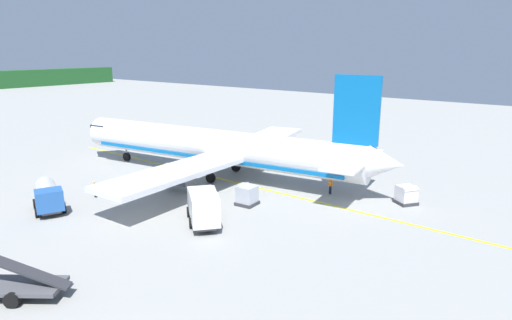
# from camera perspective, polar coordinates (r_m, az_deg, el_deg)

# --- Properties ---
(airliner_foreground) EXTENTS (34.52, 41.64, 11.90)m
(airliner_foreground) POSITION_cam_1_polar(r_m,az_deg,el_deg) (49.89, -5.17, 1.68)
(airliner_foreground) COLOR white
(airliner_foreground) RESTS_ON ground
(service_truck_fuel) EXTENTS (5.35, 5.87, 2.91)m
(service_truck_fuel) POSITION_cam_1_polar(r_m,az_deg,el_deg) (36.76, -6.90, -5.89)
(service_truck_fuel) COLOR silver
(service_truck_fuel) RESTS_ON ground
(service_truck_catering) EXTENTS (4.01, 6.00, 2.40)m
(service_truck_catering) POSITION_cam_1_polar(r_m,az_deg,el_deg) (43.78, -25.48, -4.18)
(service_truck_catering) COLOR #2659A5
(service_truck_catering) RESTS_ON ground
(cargo_container_near) EXTENTS (2.42, 2.42, 1.87)m
(cargo_container_near) POSITION_cam_1_polar(r_m,az_deg,el_deg) (43.62, 19.00, -4.33)
(cargo_container_near) COLOR #333338
(cargo_container_near) RESTS_ON ground
(cargo_container_mid) EXTENTS (1.94, 1.94, 1.96)m
(cargo_container_mid) POSITION_cam_1_polar(r_m,az_deg,el_deg) (41.03, -1.21, -4.62)
(cargo_container_mid) COLOR #333338
(cargo_container_mid) RESTS_ON ground
(crew_marshaller) EXTENTS (0.26, 0.63, 1.65)m
(crew_marshaller) POSITION_cam_1_polar(r_m,az_deg,el_deg) (45.81, -20.25, -3.44)
(crew_marshaller) COLOR #191E33
(crew_marshaller) RESTS_ON ground
(crew_loader_left) EXTENTS (0.37, 0.60, 1.71)m
(crew_loader_left) POSITION_cam_1_polar(r_m,az_deg,el_deg) (44.61, 9.67, -3.14)
(crew_loader_left) COLOR #191E33
(crew_loader_left) RESTS_ON ground
(apron_guide_line) EXTENTS (0.30, 60.00, 0.01)m
(apron_guide_line) POSITION_cam_1_polar(r_m,az_deg,el_deg) (47.42, -1.71, -3.17)
(apron_guide_line) COLOR yellow
(apron_guide_line) RESTS_ON ground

